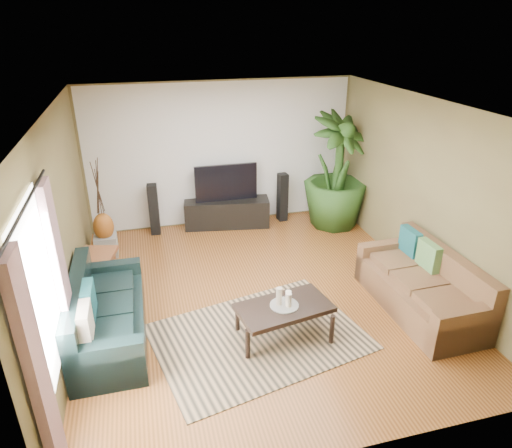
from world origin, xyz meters
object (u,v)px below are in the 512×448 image
object	(u,v)px
tv_stand	(227,213)
sofa_right	(421,282)
speaker_left	(154,209)
speaker_right	(282,197)
potted_plant	(337,172)
television	(226,183)
side_table	(99,269)
sofa_left	(108,310)
vase	(104,226)
pedestal	(106,245)
coffee_table	(284,321)

from	to	relation	value
tv_stand	sofa_right	bearing A→B (deg)	-50.48
sofa_right	speaker_left	world-z (taller)	speaker_left
speaker_right	potted_plant	bearing A→B (deg)	-32.81
television	side_table	distance (m)	2.87
sofa_left	speaker_right	size ratio (longest dim) A/B	2.02
speaker_left	side_table	world-z (taller)	speaker_left
television	speaker_left	xyz separation A→B (m)	(-1.36, 0.00, -0.40)
potted_plant	vase	xyz separation A→B (m)	(-4.23, -0.19, -0.55)
sofa_right	pedestal	size ratio (longest dim) A/B	5.44
television	speaker_right	bearing A→B (deg)	0.00
sofa_left	side_table	xyz separation A→B (m)	(-0.19, 1.34, -0.15)
sofa_left	television	bearing A→B (deg)	-34.51
sofa_right	vase	distance (m)	5.02
television	coffee_table	bearing A→B (deg)	-89.67
vase	side_table	distance (m)	1.02
speaker_right	speaker_left	bearing A→B (deg)	174.52
coffee_table	speaker_left	bearing A→B (deg)	101.42
speaker_left	side_table	size ratio (longest dim) A/B	1.76
sofa_left	side_table	size ratio (longest dim) A/B	3.55
sofa_right	vase	bearing A→B (deg)	-124.23
speaker_right	pedestal	xyz separation A→B (m)	(-3.33, -0.65, -0.30)
vase	speaker_left	bearing A→B (deg)	37.44
coffee_table	potted_plant	world-z (taller)	potted_plant
potted_plant	side_table	bearing A→B (deg)	-164.76
sofa_left	pedestal	distance (m)	2.34
sofa_left	vase	distance (m)	2.33
tv_stand	side_table	bearing A→B (deg)	-135.35
sofa_right	tv_stand	bearing A→B (deg)	-150.68
side_table	tv_stand	bearing A→B (deg)	35.69
sofa_right	speaker_left	size ratio (longest dim) A/B	2.06
sofa_right	potted_plant	xyz separation A→B (m)	(0.01, 2.92, 0.65)
tv_stand	television	xyz separation A→B (m)	(0.00, 0.00, 0.61)
speaker_right	side_table	bearing A→B (deg)	-159.74
coffee_table	potted_plant	size ratio (longest dim) A/B	0.53
pedestal	side_table	size ratio (longest dim) A/B	0.67
television	pedestal	world-z (taller)	television
speaker_right	pedestal	distance (m)	3.40
coffee_table	vase	size ratio (longest dim) A/B	2.47
sofa_right	television	world-z (taller)	television
speaker_left	pedestal	xyz separation A→B (m)	(-0.85, -0.65, -0.30)
speaker_right	sofa_left	bearing A→B (deg)	-142.51
speaker_left	potted_plant	size ratio (longest dim) A/B	0.45
sofa_left	side_table	bearing A→B (deg)	8.72
sofa_right	speaker_right	world-z (taller)	speaker_right
television	potted_plant	xyz separation A→B (m)	(2.01, -0.47, 0.20)
pedestal	sofa_right	bearing A→B (deg)	-32.99
sofa_left	television	size ratio (longest dim) A/B	1.65
sofa_right	coffee_table	size ratio (longest dim) A/B	1.72
coffee_table	speaker_right	world-z (taller)	speaker_right
coffee_table	potted_plant	xyz separation A→B (m)	(1.99, 3.03, 0.84)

